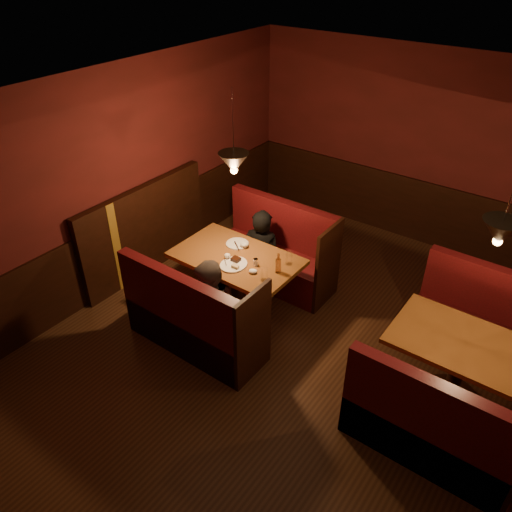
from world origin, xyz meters
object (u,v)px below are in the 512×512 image
Objects in this scene: second_bench_far at (482,331)px; diner_b at (211,292)px; second_table at (461,358)px; second_bench_near at (429,431)px; diner_a at (262,238)px; main_table at (238,270)px; main_bench_near at (192,324)px; main_bench_far at (278,257)px.

second_bench_far is 1.08× the size of diner_b.
second_bench_near reaches higher than second_table.
main_table is at bearing 79.77° from diner_a.
main_table is at bearing 91.12° from main_bench_near.
diner_a reaches higher than diner_b.
second_bench_near is (0.00, -1.68, 0.00)m from second_bench_far.
diner_b is at bearing 80.87° from diner_a.
diner_b reaches higher than main_table.
diner_a is at bearing -112.22° from main_bench_far.
second_bench_near is (2.72, 0.20, -0.01)m from main_bench_near.
second_table is 2.83m from diner_a.
main_bench_near reaches higher than second_bench_near.
second_bench_far is 1.00× the size of second_bench_near.
second_bench_near is 2.66m from diner_b.
diner_b is at bearing -86.56° from main_bench_far.
main_bench_near is (0.00, -1.75, 0.00)m from main_bench_far.
second_table is at bearing 6.32° from diner_b.
main_bench_far is 1.09× the size of second_bench_near.
main_bench_near is at bearing -145.25° from second_bench_far.
second_table is 0.90× the size of second_bench_near.
main_bench_near reaches higher than second_bench_far.
second_table is 0.98× the size of diner_b.
diner_b is (0.11, -0.62, 0.08)m from main_table.
main_table is at bearing -91.12° from main_bench_far.
diner_b is at bearing -148.25° from second_bench_far.
diner_a reaches higher than main_bench_far.
main_bench_far is at bearing -130.05° from diner_a.
second_table is 2.72m from diner_b.
diner_a is at bearing 93.84° from main_bench_near.
second_bench_far is at bearing 21.25° from diner_b.
main_bench_far is 1.18× the size of diner_b.
main_bench_far is at bearing -177.10° from second_bench_far.
second_table is at bearing 92.20° from second_bench_near.
main_bench_far reaches higher than second_bench_near.
main_bench_far is 1.75m from main_bench_near.
main_bench_far reaches higher than second_bench_far.
main_bench_near is 2.89m from second_table.
main_bench_near is 1.12× the size of diner_a.
second_bench_far is 2.87m from diner_a.
second_bench_near is at bearing 137.43° from diner_a.
diner_a is 1.26m from diner_b.
main_bench_near is at bearing 76.00° from diner_a.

